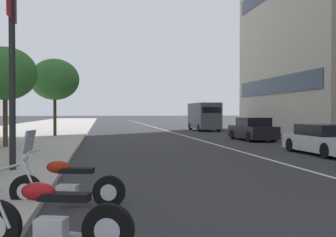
% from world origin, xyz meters
% --- Properties ---
extents(sidewalk_right_plaza, '(160.00, 10.79, 0.15)m').
position_xyz_m(sidewalk_right_plaza, '(30.00, 12.81, 0.07)').
color(sidewalk_right_plaza, '#B2ADA3').
rests_on(sidewalk_right_plaza, ground).
extents(lane_centre_stripe, '(110.00, 0.16, 0.01)m').
position_xyz_m(lane_centre_stripe, '(35.00, 0.00, 0.00)').
color(lane_centre_stripe, silver).
rests_on(lane_centre_stripe, ground).
extents(motorcycle_second_in_row, '(0.82, 2.10, 1.11)m').
position_xyz_m(motorcycle_second_in_row, '(2.64, 6.96, 0.42)').
color(motorcycle_second_in_row, black).
rests_on(motorcycle_second_in_row, ground).
extents(motorcycle_far_end_row, '(0.73, 2.18, 1.46)m').
position_xyz_m(motorcycle_far_end_row, '(5.16, 6.98, 0.43)').
color(motorcycle_far_end_row, black).
rests_on(motorcycle_far_end_row, ground).
extents(car_mid_block_traffic, '(4.40, 1.87, 1.28)m').
position_xyz_m(car_mid_block_traffic, '(13.24, -3.09, 0.61)').
color(car_mid_block_traffic, silver).
rests_on(car_mid_block_traffic, ground).
extents(car_lead_in_lane, '(4.32, 1.93, 1.46)m').
position_xyz_m(car_lead_in_lane, '(21.98, -3.26, 0.67)').
color(car_lead_in_lane, black).
rests_on(car_lead_in_lane, ground).
extents(delivery_van_ahead, '(5.42, 2.13, 2.68)m').
position_xyz_m(delivery_van_ahead, '(35.71, -3.62, 1.43)').
color(delivery_van_ahead, '#4C5156').
rests_on(delivery_van_ahead, ground).
extents(street_tree_by_lamp_post, '(2.99, 2.99, 4.78)m').
position_xyz_m(street_tree_by_lamp_post, '(17.71, 10.82, 3.64)').
color(street_tree_by_lamp_post, '#473323').
rests_on(street_tree_by_lamp_post, sidewalk_right_plaza).
extents(street_tree_near_plaza_corner, '(3.39, 3.39, 5.39)m').
position_xyz_m(street_tree_near_plaza_corner, '(26.66, 9.49, 4.09)').
color(street_tree_near_plaza_corner, '#473323').
rests_on(street_tree_near_plaza_corner, sidewalk_right_plaza).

